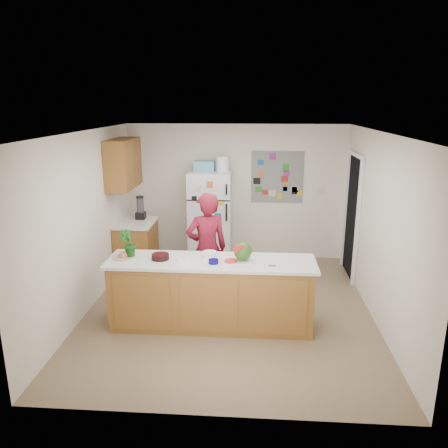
# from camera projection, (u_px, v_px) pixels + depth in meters

# --- Properties ---
(floor) EXTENTS (4.00, 4.50, 0.02)m
(floor) POSITION_uv_depth(u_px,v_px,m) (229.00, 309.00, 6.30)
(floor) COLOR brown
(floor) RESTS_ON ground
(wall_back) EXTENTS (4.00, 0.02, 2.50)m
(wall_back) POSITION_uv_depth(u_px,v_px,m) (236.00, 192.00, 8.13)
(wall_back) COLOR beige
(wall_back) RESTS_ON ground
(wall_left) EXTENTS (0.02, 4.50, 2.50)m
(wall_left) POSITION_uv_depth(u_px,v_px,m) (86.00, 222.00, 6.10)
(wall_left) COLOR beige
(wall_left) RESTS_ON ground
(wall_right) EXTENTS (0.02, 4.50, 2.50)m
(wall_right) POSITION_uv_depth(u_px,v_px,m) (379.00, 228.00, 5.83)
(wall_right) COLOR beige
(wall_right) RESTS_ON ground
(ceiling) EXTENTS (4.00, 4.50, 0.02)m
(ceiling) POSITION_uv_depth(u_px,v_px,m) (229.00, 131.00, 5.62)
(ceiling) COLOR white
(ceiling) RESTS_ON wall_back
(doorway) EXTENTS (0.03, 0.85, 2.04)m
(doorway) POSITION_uv_depth(u_px,v_px,m) (353.00, 217.00, 7.28)
(doorway) COLOR black
(doorway) RESTS_ON ground
(peninsula_base) EXTENTS (2.60, 0.62, 0.88)m
(peninsula_base) POSITION_uv_depth(u_px,v_px,m) (211.00, 295.00, 5.72)
(peninsula_base) COLOR brown
(peninsula_base) RESTS_ON floor
(peninsula_top) EXTENTS (2.68, 0.70, 0.04)m
(peninsula_top) POSITION_uv_depth(u_px,v_px,m) (211.00, 262.00, 5.59)
(peninsula_top) COLOR silver
(peninsula_top) RESTS_ON peninsula_base
(side_counter_base) EXTENTS (0.60, 0.80, 0.86)m
(side_counter_base) POSITION_uv_depth(u_px,v_px,m) (137.00, 248.00, 7.60)
(side_counter_base) COLOR brown
(side_counter_base) RESTS_ON floor
(side_counter_top) EXTENTS (0.64, 0.84, 0.04)m
(side_counter_top) POSITION_uv_depth(u_px,v_px,m) (135.00, 223.00, 7.48)
(side_counter_top) COLOR silver
(side_counter_top) RESTS_ON side_counter_base
(upper_cabinets) EXTENTS (0.35, 1.00, 0.80)m
(upper_cabinets) POSITION_uv_depth(u_px,v_px,m) (123.00, 164.00, 7.16)
(upper_cabinets) COLOR brown
(upper_cabinets) RESTS_ON wall_left
(refrigerator) EXTENTS (0.75, 0.70, 1.70)m
(refrigerator) POSITION_uv_depth(u_px,v_px,m) (210.00, 218.00, 7.91)
(refrigerator) COLOR silver
(refrigerator) RESTS_ON floor
(fridge_top_bin) EXTENTS (0.35, 0.28, 0.18)m
(fridge_top_bin) POSITION_uv_depth(u_px,v_px,m) (204.00, 166.00, 7.66)
(fridge_top_bin) COLOR #5999B2
(fridge_top_bin) RESTS_ON refrigerator
(photo_collage) EXTENTS (0.95, 0.01, 0.95)m
(photo_collage) POSITION_uv_depth(u_px,v_px,m) (277.00, 177.00, 7.98)
(photo_collage) COLOR slate
(photo_collage) RESTS_ON wall_back
(person) EXTENTS (0.71, 0.58, 1.66)m
(person) POSITION_uv_depth(u_px,v_px,m) (207.00, 249.00, 6.29)
(person) COLOR maroon
(person) RESTS_ON floor
(blender_appliance) EXTENTS (0.12, 0.12, 0.38)m
(blender_appliance) POSITION_uv_depth(u_px,v_px,m) (140.00, 208.00, 7.60)
(blender_appliance) COLOR black
(blender_appliance) RESTS_ON side_counter_top
(cutting_board) EXTENTS (0.37, 0.28, 0.01)m
(cutting_board) POSITION_uv_depth(u_px,v_px,m) (238.00, 261.00, 5.55)
(cutting_board) COLOR white
(cutting_board) RESTS_ON peninsula_top
(watermelon) EXTENTS (0.24, 0.24, 0.24)m
(watermelon) POSITION_uv_depth(u_px,v_px,m) (243.00, 251.00, 5.54)
(watermelon) COLOR #325D12
(watermelon) RESTS_ON cutting_board
(watermelon_slice) EXTENTS (0.15, 0.15, 0.02)m
(watermelon_slice) POSITION_uv_depth(u_px,v_px,m) (231.00, 261.00, 5.51)
(watermelon_slice) COLOR red
(watermelon_slice) RESTS_ON cutting_board
(cherry_bowl) EXTENTS (0.27, 0.27, 0.07)m
(cherry_bowl) POSITION_uv_depth(u_px,v_px,m) (160.00, 257.00, 5.62)
(cherry_bowl) COLOR black
(cherry_bowl) RESTS_ON peninsula_top
(white_bowl) EXTENTS (0.23, 0.23, 0.06)m
(white_bowl) POSITION_uv_depth(u_px,v_px,m) (210.00, 254.00, 5.73)
(white_bowl) COLOR silver
(white_bowl) RESTS_ON peninsula_top
(cobalt_bowl) EXTENTS (0.15, 0.15, 0.05)m
(cobalt_bowl) POSITION_uv_depth(u_px,v_px,m) (213.00, 261.00, 5.48)
(cobalt_bowl) COLOR #07045E
(cobalt_bowl) RESTS_ON peninsula_top
(plate) EXTENTS (0.36, 0.36, 0.02)m
(plate) POSITION_uv_depth(u_px,v_px,m) (123.00, 257.00, 5.67)
(plate) COLOR beige
(plate) RESTS_ON peninsula_top
(paper_towel) EXTENTS (0.22, 0.20, 0.02)m
(paper_towel) POSITION_uv_depth(u_px,v_px,m) (184.00, 261.00, 5.53)
(paper_towel) COLOR white
(paper_towel) RESTS_ON peninsula_top
(keys) EXTENTS (0.09, 0.04, 0.01)m
(keys) POSITION_uv_depth(u_px,v_px,m) (272.00, 266.00, 5.38)
(keys) COLOR slate
(keys) RESTS_ON peninsula_top
(potted_plant) EXTENTS (0.23, 0.20, 0.37)m
(potted_plant) POSITION_uv_depth(u_px,v_px,m) (128.00, 244.00, 5.66)
(potted_plant) COLOR #184810
(potted_plant) RESTS_ON peninsula_top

